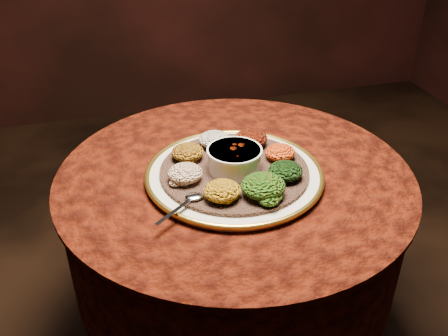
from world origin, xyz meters
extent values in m
cylinder|color=black|center=(0.00, 0.00, 0.34)|extent=(0.12, 0.12, 0.68)
cylinder|color=black|center=(0.00, 0.00, 0.70)|extent=(0.80, 0.80, 0.04)
cylinder|color=#401005|center=(0.00, 0.00, 0.56)|extent=(0.93, 0.93, 0.34)
cylinder|color=#401005|center=(0.00, 0.00, 0.73)|extent=(0.96, 0.96, 0.01)
cylinder|color=beige|center=(-0.01, -0.03, 0.74)|extent=(0.59, 0.59, 0.02)
torus|color=gold|center=(-0.01, -0.03, 0.75)|extent=(0.47, 0.47, 0.01)
cylinder|color=brown|center=(-0.01, -0.03, 0.76)|extent=(0.47, 0.47, 0.01)
cylinder|color=silver|center=(-0.01, -0.03, 0.79)|extent=(0.13, 0.13, 0.06)
cylinder|color=silver|center=(-0.01, -0.03, 0.82)|extent=(0.14, 0.14, 0.01)
cylinder|color=#581704|center=(-0.01, -0.03, 0.81)|extent=(0.11, 0.11, 0.01)
ellipsoid|color=silver|center=(-0.14, -0.13, 0.77)|extent=(0.05, 0.03, 0.01)
cube|color=silver|center=(-0.19, -0.17, 0.77)|extent=(0.11, 0.09, 0.00)
ellipsoid|color=beige|center=(-0.03, 0.10, 0.78)|extent=(0.09, 0.08, 0.04)
ellipsoid|color=black|center=(0.07, 0.08, 0.78)|extent=(0.09, 0.09, 0.04)
ellipsoid|color=#B2620E|center=(0.12, -0.01, 0.78)|extent=(0.08, 0.08, 0.04)
ellipsoid|color=black|center=(0.10, -0.10, 0.78)|extent=(0.09, 0.08, 0.04)
ellipsoid|color=#AE3D0B|center=(0.02, -0.16, 0.79)|extent=(0.11, 0.10, 0.05)
ellipsoid|color=#B27C0F|center=(-0.08, -0.15, 0.78)|extent=(0.09, 0.09, 0.04)
ellipsoid|color=maroon|center=(-0.14, -0.05, 0.78)|extent=(0.09, 0.08, 0.04)
ellipsoid|color=#855D10|center=(-0.12, 0.05, 0.78)|extent=(0.09, 0.08, 0.04)
camera|label=1|loc=(-0.33, -1.09, 1.46)|focal=40.00mm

